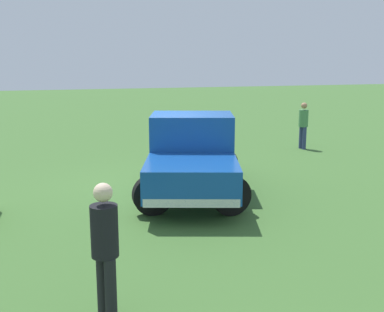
{
  "coord_description": "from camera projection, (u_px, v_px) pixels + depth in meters",
  "views": [
    {
      "loc": [
        -2.5,
        -10.94,
        3.05
      ],
      "look_at": [
        0.6,
        -0.87,
        0.9
      ],
      "focal_mm": 44.35,
      "sensor_mm": 36.0,
      "label": 1
    }
  ],
  "objects": [
    {
      "name": "person_visitor",
      "position": [
        303.0,
        123.0,
        16.33
      ],
      "size": [
        0.33,
        0.34,
        1.61
      ],
      "rotation": [
        0.0,
        0.0,
        3.18
      ],
      "color": "navy",
      "rests_on": "ground_plane"
    },
    {
      "name": "person_bystander",
      "position": [
        105.0,
        245.0,
        5.46
      ],
      "size": [
        0.41,
        0.41,
        1.69
      ],
      "rotation": [
        0.0,
        0.0,
        3.51
      ],
      "color": "black",
      "rests_on": "ground_plane"
    },
    {
      "name": "ground_plane",
      "position": [
        158.0,
        187.0,
        11.58
      ],
      "size": [
        80.0,
        80.0,
        0.0
      ],
      "primitive_type": "plane",
      "color": "#3D662D"
    },
    {
      "name": "pickup_truck",
      "position": [
        192.0,
        153.0,
        10.86
      ],
      "size": [
        3.16,
        4.93,
        1.83
      ],
      "rotation": [
        0.0,
        0.0,
        4.41
      ],
      "color": "black",
      "rests_on": "ground_plane"
    }
  ]
}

